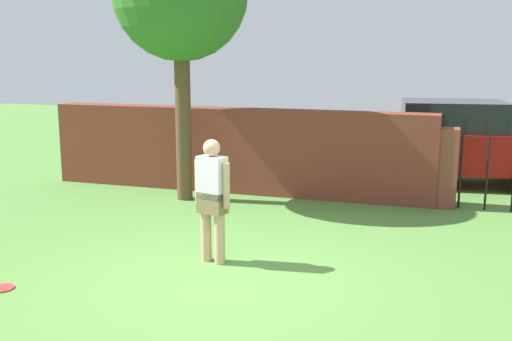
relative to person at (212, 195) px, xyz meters
The scene contains 5 objects.
ground_plane 1.09m from the person, 52.25° to the right, with size 40.00×40.00×0.00m, color #568C3D.
brick_wall 4.10m from the person, 105.81° to the left, with size 7.63×0.50×1.63m, color brown.
person is the anchor object (origin of this frame).
car 6.64m from the person, 64.19° to the left, with size 4.38×2.34×1.72m.
frisbee_red 2.71m from the person, 140.91° to the right, with size 0.27×0.27×0.02m, color red.
Camera 1 is at (2.48, -6.54, 2.71)m, focal length 42.67 mm.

